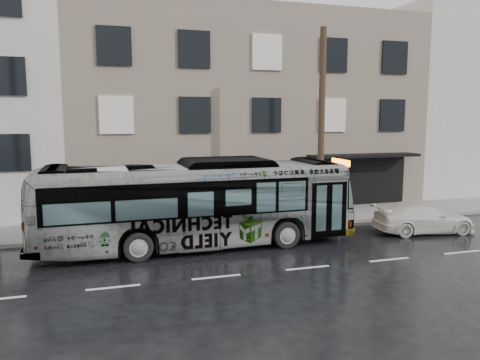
# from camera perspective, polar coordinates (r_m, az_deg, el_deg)

# --- Properties ---
(ground) EXTENTS (120.00, 120.00, 0.00)m
(ground) POSITION_cam_1_polar(r_m,az_deg,el_deg) (17.64, -4.88, -9.13)
(ground) COLOR black
(ground) RESTS_ON ground
(sidewalk) EXTENTS (90.00, 3.60, 0.15)m
(sidewalk) POSITION_cam_1_polar(r_m,az_deg,el_deg) (22.29, -7.50, -5.41)
(sidewalk) COLOR gray
(sidewalk) RESTS_ON ground
(building_taupe) EXTENTS (20.00, 12.00, 11.00)m
(building_taupe) POSITION_cam_1_polar(r_m,az_deg,el_deg) (30.44, -0.68, 8.43)
(building_taupe) COLOR gray
(building_taupe) RESTS_ON ground
(building_filler) EXTENTS (18.00, 12.00, 12.00)m
(building_filler) POSITION_cam_1_polar(r_m,az_deg,el_deg) (40.11, 26.69, 8.15)
(building_filler) COLOR beige
(building_filler) RESTS_ON ground
(utility_pole_front) EXTENTS (0.30, 0.30, 9.00)m
(utility_pole_front) POSITION_cam_1_polar(r_m,az_deg,el_deg) (22.19, 9.90, 6.41)
(utility_pole_front) COLOR #3F2C1F
(utility_pole_front) RESTS_ON sidewalk
(sign_post) EXTENTS (0.06, 0.06, 2.40)m
(sign_post) POSITION_cam_1_polar(r_m,az_deg,el_deg) (23.01, 12.16, -1.87)
(sign_post) COLOR slate
(sign_post) RESTS_ON sidewalk
(bus) EXTENTS (12.48, 3.10, 3.47)m
(bus) POSITION_cam_1_polar(r_m,az_deg,el_deg) (18.41, -5.32, -2.88)
(bus) COLOR #B2B2B2
(bus) RESTS_ON ground
(white_sedan) EXTENTS (4.62, 2.37, 1.28)m
(white_sedan) POSITION_cam_1_polar(r_m,az_deg,el_deg) (22.33, 21.47, -4.37)
(white_sedan) COLOR silver
(white_sedan) RESTS_ON ground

